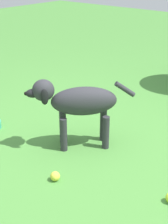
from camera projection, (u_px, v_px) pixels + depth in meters
name	position (u px, v px, depth m)	size (l,w,h in m)	color
ground	(93.00, 159.00, 2.48)	(14.00, 14.00, 0.00)	#478438
dog	(78.00, 102.00, 2.51)	(0.63, 0.62, 0.57)	#2D2D33
tennis_ball_1	(55.00, 176.00, 2.23)	(0.07, 0.07, 0.07)	#D8DC40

